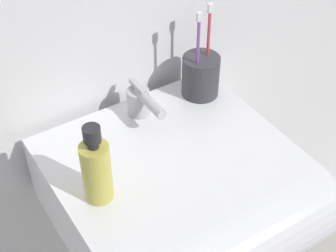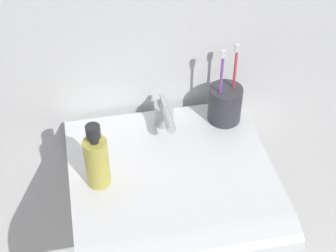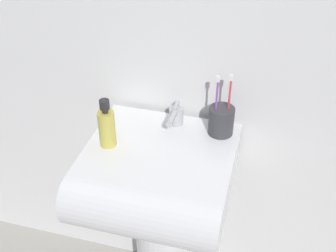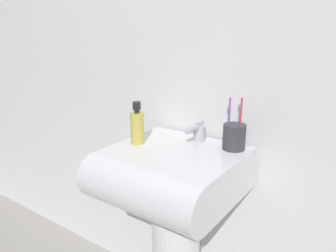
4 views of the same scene
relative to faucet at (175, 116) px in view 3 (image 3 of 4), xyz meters
name	(u,v)px [view 3 (image 3 of 4)]	position (x,y,z in m)	size (l,w,h in m)	color
wall_back	(180,26)	(-0.01, 0.11, 0.28)	(5.00, 0.05, 2.40)	white
sink_pedestal	(162,250)	(-0.01, -0.14, -0.56)	(0.20, 0.20, 0.71)	white
sink_basin	(156,179)	(-0.01, -0.20, -0.12)	(0.48, 0.49, 0.17)	white
faucet	(175,116)	(0.00, 0.00, 0.00)	(0.05, 0.13, 0.08)	#B7B7BC
toothbrush_cup	(221,120)	(0.16, 0.00, 0.01)	(0.09, 0.09, 0.22)	#38383D
soap_bottle	(107,127)	(-0.19, -0.16, 0.03)	(0.05, 0.05, 0.17)	gold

